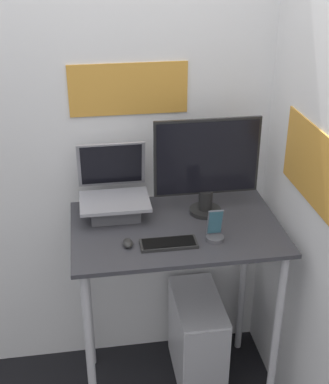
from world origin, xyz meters
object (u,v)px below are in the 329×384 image
at_px(computer_tower, 197,338).
at_px(keyboard, 169,243).
at_px(laptop, 114,199).
at_px(monitor, 207,167).
at_px(cell_phone, 215,231).
at_px(mouse, 128,243).

bearing_deg(computer_tower, keyboard, -128.72).
height_order(laptop, monitor, monitor).
bearing_deg(keyboard, monitor, 50.04).
bearing_deg(cell_phone, computer_tower, 91.68).
bearing_deg(monitor, computer_tower, -147.37).
relative_size(keyboard, mouse, 3.56).
xyz_separation_m(laptop, mouse, (0.03, -0.30, -0.06)).
xyz_separation_m(monitor, mouse, (-0.39, -0.24, -0.22)).
bearing_deg(laptop, mouse, -83.42).
height_order(monitor, cell_phone, monitor).
bearing_deg(mouse, computer_tower, 31.52).
distance_m(laptop, computer_tower, 0.94).
bearing_deg(laptop, monitor, -7.21).
distance_m(laptop, keyboard, 0.38).
bearing_deg(cell_phone, laptop, 144.11).
xyz_separation_m(keyboard, mouse, (-0.17, 0.02, 0.01)).
relative_size(keyboard, cell_phone, 1.68).
height_order(mouse, computer_tower, mouse).
height_order(monitor, computer_tower, monitor).
bearing_deg(keyboard, cell_phone, 4.39).
bearing_deg(cell_phone, monitor, 87.04).
bearing_deg(keyboard, laptop, 123.36).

